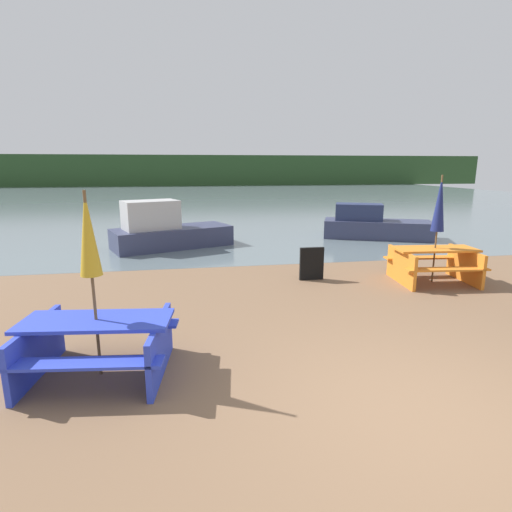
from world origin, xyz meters
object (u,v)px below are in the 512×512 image
at_px(umbrella_navy, 440,204).
at_px(signboard, 312,264).
at_px(boat, 166,231).
at_px(picnic_table_blue, 98,341).
at_px(boat_second, 373,225).
at_px(picnic_table_orange, 434,262).
at_px(umbrella_gold, 88,236).

height_order(umbrella_navy, signboard, umbrella_navy).
bearing_deg(boat, signboard, -72.98).
relative_size(picnic_table_blue, umbrella_navy, 0.82).
relative_size(boat, boat_second, 1.01).
bearing_deg(picnic_table_orange, umbrella_navy, -63.43).
xyz_separation_m(picnic_table_orange, signboard, (-2.62, 0.63, -0.09)).
height_order(picnic_table_blue, boat, boat).
relative_size(picnic_table_orange, boat, 0.48).
bearing_deg(picnic_table_orange, umbrella_gold, -154.88).
bearing_deg(umbrella_navy, picnic_table_blue, -154.88).
bearing_deg(boat, umbrella_navy, -60.78).
distance_m(picnic_table_blue, boat, 8.02).
bearing_deg(umbrella_navy, picnic_table_orange, 116.57).
xyz_separation_m(picnic_table_orange, boat, (-6.07, 4.96, 0.08)).
relative_size(umbrella_navy, boat, 0.60).
distance_m(umbrella_gold, boat, 8.11).
bearing_deg(umbrella_navy, boat, 140.73).
bearing_deg(picnic_table_blue, boat, 87.00).
bearing_deg(picnic_table_orange, picnic_table_blue, -154.88).
relative_size(boat_second, signboard, 5.22).
bearing_deg(umbrella_navy, boat_second, 77.79).
bearing_deg(boat, umbrella_gold, -114.51).
distance_m(picnic_table_blue, umbrella_gold, 1.30).
bearing_deg(picnic_table_orange, signboard, 166.46).
bearing_deg(boat_second, umbrella_navy, -80.09).
height_order(picnic_table_blue, umbrella_navy, umbrella_navy).
relative_size(picnic_table_orange, umbrella_gold, 0.83).
distance_m(picnic_table_blue, umbrella_navy, 7.28).
xyz_separation_m(picnic_table_blue, umbrella_gold, (0.00, 0.00, 1.30)).
height_order(picnic_table_orange, umbrella_navy, umbrella_navy).
bearing_deg(signboard, boat, 128.53).
distance_m(umbrella_gold, umbrella_navy, 7.17).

